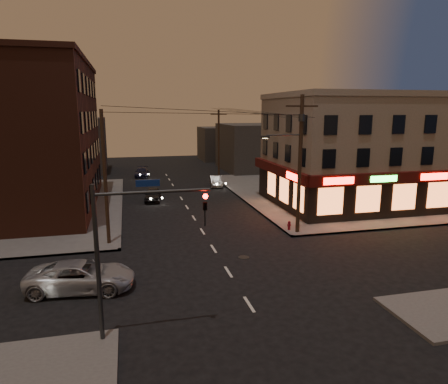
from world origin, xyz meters
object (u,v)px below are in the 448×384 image
object	(u,v)px
sedan_near	(153,195)
sedan_far	(142,172)
fire_hydrant	(289,225)
suv_cross	(81,276)
sedan_mid	(216,181)

from	to	relation	value
sedan_near	sedan_far	world-z (taller)	sedan_near
fire_hydrant	suv_cross	bearing A→B (deg)	-154.33
sedan_mid	sedan_far	size ratio (longest dim) A/B	0.91
sedan_near	sedan_mid	size ratio (longest dim) A/B	0.99
suv_cross	sedan_far	size ratio (longest dim) A/B	1.26
suv_cross	sedan_far	world-z (taller)	suv_cross
fire_hydrant	sedan_near	bearing A→B (deg)	125.52
sedan_near	sedan_far	distance (m)	15.66
suv_cross	sedan_near	distance (m)	20.58
sedan_mid	sedan_far	xyz separation A→B (m)	(-8.45, 9.37, -0.02)
suv_cross	sedan_mid	bearing A→B (deg)	-18.65
sedan_near	sedan_mid	distance (m)	10.15
sedan_near	sedan_far	xyz separation A→B (m)	(-0.48, 15.66, -0.03)
sedan_near	fire_hydrant	bearing A→B (deg)	-47.27
sedan_near	sedan_mid	xyz separation A→B (m)	(7.96, 6.29, -0.01)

